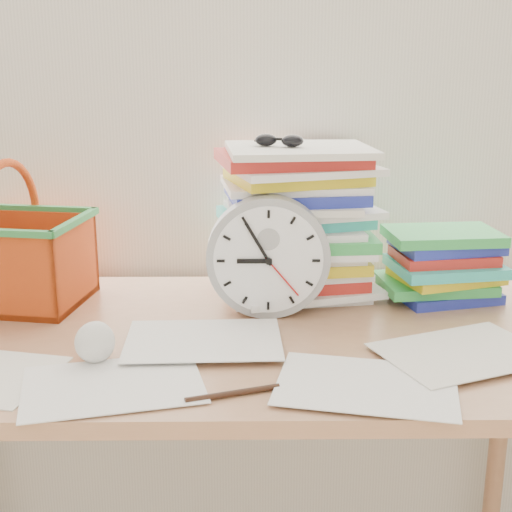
{
  "coord_description": "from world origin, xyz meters",
  "views": [
    {
      "loc": [
        0.03,
        0.32,
        1.26
      ],
      "look_at": [
        0.04,
        1.6,
        0.9
      ],
      "focal_mm": 50.0,
      "sensor_mm": 36.0,
      "label": 1
    }
  ],
  "objects_px": {
    "clock": "(268,257)",
    "basket": "(11,234)",
    "book_stack": "(439,265)",
    "desk": "(235,367)",
    "paper_stack": "(297,221)"
  },
  "relations": [
    {
      "from": "paper_stack",
      "to": "basket",
      "type": "xyz_separation_m",
      "value": [
        -0.6,
        -0.06,
        -0.01
      ]
    },
    {
      "from": "paper_stack",
      "to": "book_stack",
      "type": "distance_m",
      "value": 0.32
    },
    {
      "from": "basket",
      "to": "paper_stack",
      "type": "bearing_deg",
      "value": 14.95
    },
    {
      "from": "paper_stack",
      "to": "book_stack",
      "type": "height_order",
      "value": "paper_stack"
    },
    {
      "from": "paper_stack",
      "to": "clock",
      "type": "xyz_separation_m",
      "value": [
        -0.07,
        -0.14,
        -0.04
      ]
    },
    {
      "from": "desk",
      "to": "basket",
      "type": "relative_size",
      "value": 4.68
    },
    {
      "from": "desk",
      "to": "paper_stack",
      "type": "distance_m",
      "value": 0.36
    },
    {
      "from": "clock",
      "to": "basket",
      "type": "bearing_deg",
      "value": 171.05
    },
    {
      "from": "basket",
      "to": "clock",
      "type": "bearing_deg",
      "value": 0.78
    },
    {
      "from": "book_stack",
      "to": "paper_stack",
      "type": "bearing_deg",
      "value": 172.45
    },
    {
      "from": "book_stack",
      "to": "clock",
      "type": "bearing_deg",
      "value": -165.11
    },
    {
      "from": "desk",
      "to": "book_stack",
      "type": "xyz_separation_m",
      "value": [
        0.44,
        0.19,
        0.15
      ]
    },
    {
      "from": "desk",
      "to": "clock",
      "type": "bearing_deg",
      "value": 53.24
    },
    {
      "from": "paper_stack",
      "to": "book_stack",
      "type": "bearing_deg",
      "value": -7.55
    },
    {
      "from": "book_stack",
      "to": "basket",
      "type": "height_order",
      "value": "basket"
    }
  ]
}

